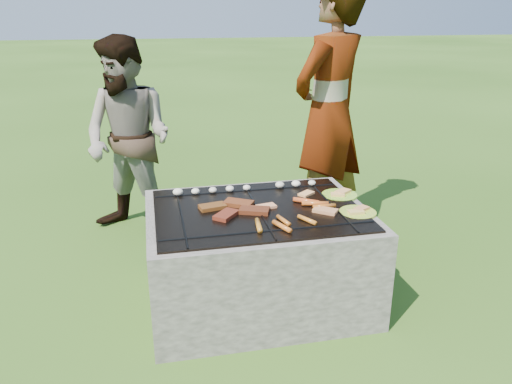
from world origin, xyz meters
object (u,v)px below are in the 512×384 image
plate_far (340,195)px  plate_near (358,212)px  cook (329,113)px  fire_pit (258,259)px  bystander (129,139)px

plate_far → plate_near: 0.29m
plate_far → cook: 0.88m
plate_far → fire_pit: bearing=-167.3°
plate_near → plate_far: bearing=89.8°
plate_far → cook: (0.19, 0.77, 0.37)m
fire_pit → plate_far: bearing=12.7°
fire_pit → plate_far: 0.66m
fire_pit → bystander: size_ratio=0.84×
cook → bystander: (-1.51, 0.30, -0.20)m
plate_far → plate_near: (-0.00, -0.29, -0.00)m
plate_near → cook: bearing=79.8°
plate_near → cook: size_ratio=0.13×
plate_far → bystander: (-1.32, 1.08, 0.17)m
fire_pit → cook: 1.36m
plate_far → plate_near: size_ratio=0.99×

